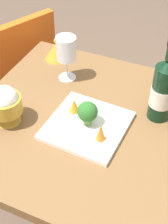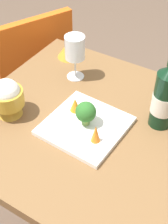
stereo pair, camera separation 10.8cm
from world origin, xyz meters
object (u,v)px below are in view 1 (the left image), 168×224
wine_glass (66,50)px  rice_bowl_lid (57,50)px  serving_plate (87,126)px  carrot_garnish_left (74,105)px  broccoli_floret (87,112)px  wine_bottle (163,89)px  carrot_garnish_right (101,132)px  chair_by_wall (15,75)px  rice_bowl (5,104)px

wine_glass → rice_bowl_lid: 0.17m
serving_plate → carrot_garnish_left: size_ratio=5.09×
serving_plate → broccoli_floret: bearing=95.5°
rice_bowl_lid → broccoli_floret: broccoli_floret is taller
wine_bottle → carrot_garnish_right: size_ratio=4.76×
rice_bowl_lid → carrot_garnish_left: rice_bowl_lid is taller
chair_by_wall → carrot_garnish_left: size_ratio=16.56×
chair_by_wall → broccoli_floret: size_ratio=9.91×
rice_bowl_lid → serving_plate: rice_bowl_lid is taller
serving_plate → carrot_garnish_right: (0.07, -0.05, 0.04)m
wine_bottle → rice_bowl_lid: wine_bottle is taller
carrot_garnish_right → wine_bottle: bearing=55.1°
carrot_garnish_left → broccoli_floret: bearing=-29.4°
rice_bowl → broccoli_floret: 0.27m
chair_by_wall → carrot_garnish_right: chair_by_wall is taller
chair_by_wall → rice_bowl: bearing=-121.6°
chair_by_wall → wine_bottle: wine_bottle is taller
carrot_garnish_right → serving_plate: bearing=145.3°
rice_bowl → carrot_garnish_right: rice_bowl is taller
wine_glass → broccoli_floret: bearing=-50.2°
serving_plate → wine_bottle: bearing=36.6°
chair_by_wall → broccoli_floret: broccoli_floret is taller
chair_by_wall → carrot_garnish_left: 0.69m
chair_by_wall → rice_bowl_lid: rice_bowl_lid is taller
chair_by_wall → wine_bottle: (0.78, -0.26, 0.35)m
wine_glass → carrot_garnish_right: (0.24, -0.26, -0.08)m
rice_bowl_lid → serving_plate: 0.43m
wine_glass → carrot_garnish_left: (0.11, -0.18, -0.09)m
rice_bowl → chair_by_wall: bearing=123.8°
rice_bowl → carrot_garnish_right: (0.32, 0.03, -0.03)m
wine_glass → serving_plate: wine_glass is taller
rice_bowl → carrot_garnish_right: 0.32m
wine_bottle → serving_plate: bearing=-143.4°
wine_glass → serving_plate: (0.18, -0.22, -0.12)m
wine_glass → broccoli_floret: wine_glass is taller
carrot_garnish_left → chair_by_wall: bearing=144.6°
serving_plate → rice_bowl: bearing=-163.0°
serving_plate → chair_by_wall: bearing=145.0°
wine_glass → rice_bowl: wine_glass is taller
rice_bowl → wine_bottle: bearing=26.5°
rice_bowl_lid → carrot_garnish_left: 0.36m
carrot_garnish_right → rice_bowl_lid: bearing=133.0°
rice_bowl_lid → serving_plate: (0.28, -0.33, -0.03)m
rice_bowl_lid → carrot_garnish_left: bearing=-53.0°
wine_glass → chair_by_wall: bearing=155.0°
wine_glass → rice_bowl_lid: wine_glass is taller
rice_bowl → serving_plate: size_ratio=0.54×
rice_bowl_lid → rice_bowl: bearing=-86.4°
serving_plate → carrot_garnish_right: size_ratio=4.13×
rice_bowl_lid → broccoli_floret: bearing=-49.0°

